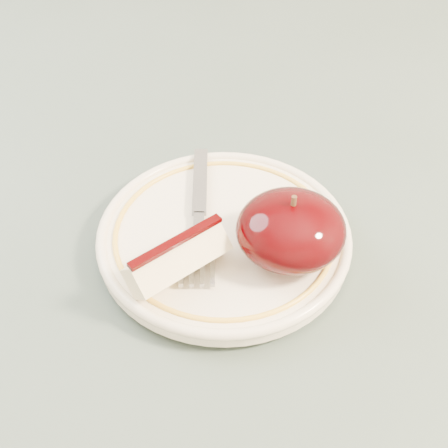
{
  "coord_description": "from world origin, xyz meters",
  "views": [
    {
      "loc": [
        -0.05,
        -0.38,
        1.13
      ],
      "look_at": [
        -0.04,
        -0.03,
        0.78
      ],
      "focal_mm": 50.0,
      "sensor_mm": 36.0,
      "label": 1
    }
  ],
  "objects_px": {
    "table": "(267,288)",
    "apple_half": "(291,230)",
    "fork": "(199,215)",
    "plate": "(224,236)"
  },
  "relations": [
    {
      "from": "fork",
      "to": "plate",
      "type": "bearing_deg",
      "value": -127.72
    },
    {
      "from": "apple_half",
      "to": "table",
      "type": "bearing_deg",
      "value": 99.35
    },
    {
      "from": "plate",
      "to": "fork",
      "type": "bearing_deg",
      "value": 141.8
    },
    {
      "from": "plate",
      "to": "apple_half",
      "type": "height_order",
      "value": "apple_half"
    },
    {
      "from": "table",
      "to": "fork",
      "type": "distance_m",
      "value": 0.13
    },
    {
      "from": "table",
      "to": "plate",
      "type": "bearing_deg",
      "value": -147.27
    },
    {
      "from": "apple_half",
      "to": "fork",
      "type": "height_order",
      "value": "apple_half"
    },
    {
      "from": "table",
      "to": "fork",
      "type": "xyz_separation_m",
      "value": [
        -0.06,
        -0.01,
        0.11
      ]
    },
    {
      "from": "table",
      "to": "apple_half",
      "type": "height_order",
      "value": "apple_half"
    },
    {
      "from": "table",
      "to": "apple_half",
      "type": "relative_size",
      "value": 10.67
    }
  ]
}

